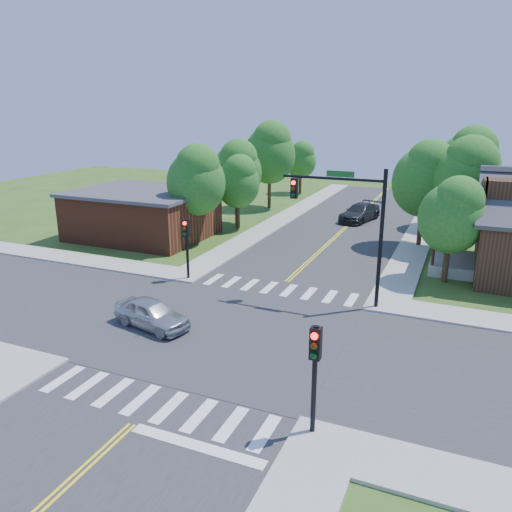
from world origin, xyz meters
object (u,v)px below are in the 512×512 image
at_px(signal_mast_ne, 349,214).
at_px(car_dgrey, 360,213).
at_px(car_silver, 152,314).
at_px(signal_pole_se, 315,360).
at_px(signal_pole_nw, 187,237).

xyz_separation_m(signal_mast_ne, car_dgrey, (-3.37, 19.85, -4.08)).
xyz_separation_m(car_silver, car_dgrey, (4.28, 26.33, 0.08)).
distance_m(signal_pole_se, signal_pole_nw, 15.84).
distance_m(signal_mast_ne, signal_pole_se, 11.55).
distance_m(signal_pole_nw, car_silver, 7.02).
relative_size(signal_pole_nw, car_silver, 0.89).
bearing_deg(signal_mast_ne, car_dgrey, 99.62).
relative_size(signal_pole_se, car_silver, 0.89).
relative_size(car_silver, car_dgrey, 0.76).
height_order(signal_pole_se, signal_pole_nw, same).
distance_m(signal_pole_se, car_dgrey, 31.53).
bearing_deg(signal_pole_se, signal_mast_ne, 98.56).
bearing_deg(signal_mast_ne, signal_pole_nw, -179.93).
xyz_separation_m(signal_pole_nw, car_silver, (1.87, -6.47, -1.98)).
bearing_deg(signal_pole_se, car_silver, 153.11).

